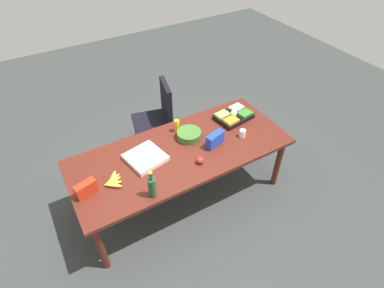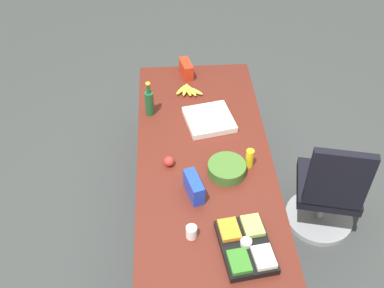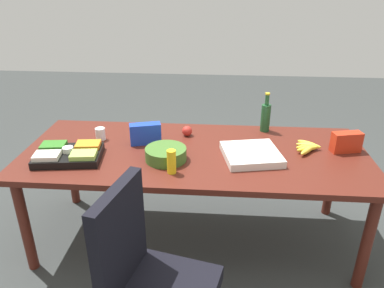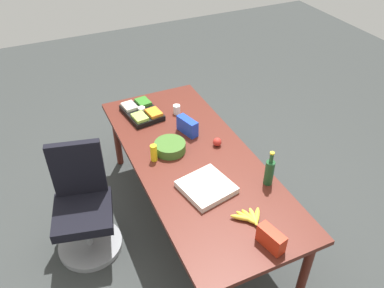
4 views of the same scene
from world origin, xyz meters
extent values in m
plane|color=#353837|center=(0.00, 0.00, 0.00)|extent=(10.00, 10.00, 0.00)
cube|color=#501D14|center=(0.00, 0.00, 0.73)|extent=(2.37, 1.00, 0.04)
cylinder|color=#501D14|center=(-1.10, -0.41, 0.35)|extent=(0.07, 0.07, 0.71)
cylinder|color=#501D14|center=(-1.10, 0.41, 0.35)|extent=(0.07, 0.07, 0.71)
cylinder|color=gray|center=(0.08, 0.98, 0.03)|extent=(0.56, 0.56, 0.05)
cylinder|color=gray|center=(0.08, 0.98, 0.24)|extent=(0.06, 0.06, 0.38)
cube|color=black|center=(0.08, 0.98, 0.43)|extent=(0.58, 0.58, 0.09)
cube|color=black|center=(0.29, 0.93, 0.74)|extent=(0.16, 0.43, 0.53)
sphere|color=red|center=(0.08, -0.26, 0.78)|extent=(0.09, 0.09, 0.08)
cube|color=silver|center=(-0.38, 0.07, 0.77)|extent=(0.43, 0.43, 0.05)
cube|color=#1B3DBD|center=(0.36, -0.10, 0.82)|extent=(0.23, 0.14, 0.15)
cylinder|color=yellow|center=(0.12, 0.31, 0.82)|extent=(0.06, 0.06, 0.15)
ellipsoid|color=yellow|center=(-0.80, -0.12, 0.77)|extent=(0.16, 0.13, 0.04)
ellipsoid|color=gold|center=(-0.79, -0.10, 0.77)|extent=(0.17, 0.08, 0.04)
ellipsoid|color=yellow|center=(-0.78, -0.07, 0.77)|extent=(0.17, 0.07, 0.04)
ellipsoid|color=gold|center=(-0.77, -0.05, 0.77)|extent=(0.17, 0.10, 0.04)
ellipsoid|color=yellow|center=(-0.77, -0.02, 0.77)|extent=(0.14, 0.15, 0.04)
cylinder|color=white|center=(0.71, -0.14, 0.79)|extent=(0.08, 0.08, 0.09)
cube|color=black|center=(0.82, 0.18, 0.77)|extent=(0.46, 0.35, 0.05)
cube|color=orange|center=(0.72, 0.09, 0.81)|extent=(0.17, 0.14, 0.03)
cube|color=#317324|center=(0.95, 0.13, 0.81)|extent=(0.17, 0.14, 0.03)
cube|color=#9CC452|center=(0.70, 0.24, 0.81)|extent=(0.17, 0.14, 0.03)
cube|color=silver|center=(0.93, 0.27, 0.81)|extent=(0.17, 0.14, 0.03)
cylinder|color=white|center=(0.82, 0.18, 0.81)|extent=(0.08, 0.08, 0.04)
cylinder|color=#1D4D27|center=(-0.52, -0.40, 0.85)|extent=(0.08, 0.08, 0.21)
cylinder|color=#1D4D27|center=(-0.52, -0.40, 1.00)|extent=(0.03, 0.03, 0.08)
cylinder|color=gold|center=(-0.52, -0.40, 1.05)|extent=(0.04, 0.04, 0.01)
cube|color=red|center=(-1.04, -0.08, 0.82)|extent=(0.21, 0.12, 0.14)
cylinder|color=#3D6626|center=(0.18, 0.14, 0.79)|extent=(0.33, 0.33, 0.08)
camera|label=1|loc=(-1.14, -2.18, 3.01)|focal=29.19mm
camera|label=2|loc=(2.40, -0.24, 3.16)|focal=43.05mm
camera|label=3|loc=(-0.16, 2.30, 1.88)|focal=34.61mm
camera|label=4|loc=(-2.32, 1.08, 2.86)|focal=36.56mm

